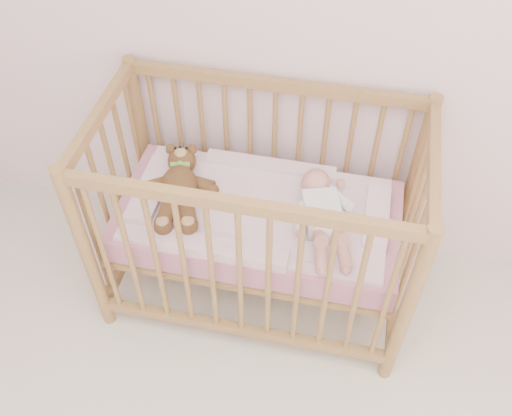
% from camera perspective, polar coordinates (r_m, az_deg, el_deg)
% --- Properties ---
extents(crib, '(1.36, 0.76, 1.00)m').
position_cam_1_polar(crib, '(2.50, 0.24, -1.02)').
color(crib, '#A67D46').
rests_on(crib, floor).
extents(mattress, '(1.22, 0.62, 0.13)m').
position_cam_1_polar(mattress, '(2.51, 0.24, -1.25)').
color(mattress, '#C97D94').
rests_on(mattress, crib).
extents(blanket, '(1.10, 0.58, 0.06)m').
position_cam_1_polar(blanket, '(2.45, 0.25, -0.10)').
color(blanket, pink).
rests_on(blanket, mattress).
extents(baby, '(0.43, 0.61, 0.13)m').
position_cam_1_polar(baby, '(2.36, 6.67, -0.27)').
color(baby, white).
rests_on(baby, blanket).
extents(teddy_bear, '(0.46, 0.57, 0.14)m').
position_cam_1_polar(teddy_bear, '(2.45, -7.74, 2.16)').
color(teddy_bear, brown).
rests_on(teddy_bear, blanket).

